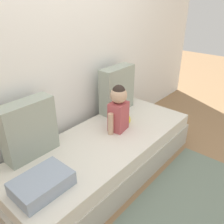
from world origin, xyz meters
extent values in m
plane|color=#93704C|center=(0.00, 0.00, 0.00)|extent=(12.00, 12.00, 0.00)
cube|color=white|center=(0.00, 0.54, 1.21)|extent=(5.29, 0.10, 2.43)
cube|color=beige|center=(0.00, 0.00, 0.13)|extent=(2.09, 0.83, 0.26)
cube|color=silver|center=(0.00, 0.00, 0.33)|extent=(2.03, 0.80, 0.14)
cube|color=#99A393|center=(-0.57, 0.31, 0.65)|extent=(0.45, 0.16, 0.50)
cube|color=#99A393|center=(0.57, 0.31, 0.67)|extent=(0.46, 0.16, 0.53)
cube|color=#B24C51|center=(0.24, 0.02, 0.55)|extent=(0.20, 0.18, 0.30)
sphere|color=tan|center=(0.24, 0.02, 0.78)|extent=(0.17, 0.17, 0.17)
sphere|color=#2D231E|center=(0.24, 0.02, 0.82)|extent=(0.13, 0.13, 0.13)
cylinder|color=tan|center=(0.12, 0.02, 0.51)|extent=(0.06, 0.06, 0.23)
cylinder|color=tan|center=(0.36, 0.02, 0.51)|extent=(0.06, 0.06, 0.23)
ellipsoid|color=yellow|center=(0.45, 0.04, 0.42)|extent=(0.16, 0.14, 0.04)
cube|color=#8E9EB2|center=(-0.77, -0.10, 0.46)|extent=(0.40, 0.28, 0.11)
cube|color=slate|center=(0.00, -0.96, 0.00)|extent=(1.88, 1.00, 0.01)
camera|label=1|loc=(-1.39, -1.29, 1.66)|focal=37.44mm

